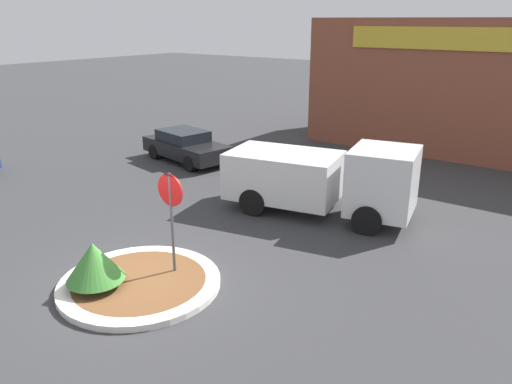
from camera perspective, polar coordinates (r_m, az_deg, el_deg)
ground_plane at (r=11.95m, az=-13.08°, el=-10.42°), size 120.00×120.00×0.00m
traffic_island at (r=11.92m, az=-13.11°, el=-10.10°), size 3.68×3.68×0.15m
stop_sign at (r=11.48m, az=-9.69°, el=-1.53°), size 0.76×0.07×2.57m
island_shrub at (r=11.62m, az=-18.03°, el=-7.55°), size 1.29×1.29×1.05m
utility_truck at (r=15.48m, az=7.46°, el=1.61°), size 6.05×3.25×2.28m
storefront_building at (r=25.25m, az=24.80°, el=10.93°), size 14.92×6.07×5.86m
parked_sedan_black at (r=21.59m, az=-8.03°, el=5.26°), size 4.46×2.47×1.33m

